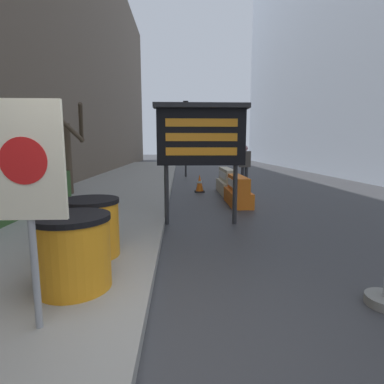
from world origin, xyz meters
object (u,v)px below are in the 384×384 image
at_px(jersey_barrier_cream, 227,182).
at_px(pedestrian_worker, 245,163).
at_px(barrel_drum_middle, 91,227).
at_px(traffic_cone_near, 200,183).
at_px(traffic_light_near_curb, 186,123).
at_px(message_board, 201,136).
at_px(barrel_drum_foreground, 73,252).
at_px(jersey_barrier_orange_near, 238,192).
at_px(warning_sign, 26,176).

xyz_separation_m(jersey_barrier_cream, pedestrian_worker, (1.01, 1.66, 0.63)).
bearing_deg(barrel_drum_middle, traffic_cone_near, 73.80).
bearing_deg(traffic_light_near_curb, message_board, -89.37).
bearing_deg(message_board, traffic_light_near_curb, 90.63).
bearing_deg(pedestrian_worker, traffic_light_near_curb, 120.72).
xyz_separation_m(barrel_drum_foreground, message_board, (1.64, 3.28, 1.36)).
relative_size(message_board, traffic_cone_near, 3.94).
xyz_separation_m(barrel_drum_foreground, pedestrian_worker, (3.91, 9.29, 0.47)).
height_order(jersey_barrier_orange_near, pedestrian_worker, pedestrian_worker).
bearing_deg(traffic_cone_near, barrel_drum_middle, -106.20).
bearing_deg(traffic_cone_near, pedestrian_worker, 32.94).
bearing_deg(barrel_drum_foreground, pedestrian_worker, 67.15).
distance_m(barrel_drum_foreground, pedestrian_worker, 10.09).
height_order(message_board, pedestrian_worker, message_board).
bearing_deg(message_board, traffic_cone_near, 86.54).
bearing_deg(jersey_barrier_cream, traffic_cone_near, 159.16).
bearing_deg(message_board, barrel_drum_foreground, -116.61).
bearing_deg(barrel_drum_foreground, jersey_barrier_orange_near, 62.10).
bearing_deg(jersey_barrier_cream, barrel_drum_foreground, -110.81).
distance_m(message_board, pedestrian_worker, 6.49).
relative_size(barrel_drum_middle, warning_sign, 0.43).
height_order(warning_sign, message_board, message_board).
relative_size(barrel_drum_foreground, jersey_barrier_orange_near, 0.50).
bearing_deg(traffic_light_near_curb, traffic_cone_near, -85.98).
height_order(message_board, traffic_light_near_curb, traffic_light_near_curb).
xyz_separation_m(message_board, jersey_barrier_cream, (1.26, 4.35, -1.52)).
relative_size(warning_sign, jersey_barrier_orange_near, 1.15).
bearing_deg(barrel_drum_foreground, jersey_barrier_cream, 69.19).
relative_size(barrel_drum_foreground, traffic_light_near_curb, 0.20).
distance_m(warning_sign, jersey_barrier_cream, 8.97).
bearing_deg(traffic_cone_near, jersey_barrier_orange_near, -68.94).
height_order(warning_sign, traffic_light_near_curb, traffic_light_near_curb).
bearing_deg(traffic_cone_near, warning_sign, -102.78).
distance_m(warning_sign, message_board, 4.41).
height_order(barrel_drum_middle, jersey_barrier_cream, barrel_drum_middle).
distance_m(barrel_drum_middle, jersey_barrier_cream, 7.28).
bearing_deg(jersey_barrier_orange_near, traffic_light_near_curb, 99.47).
relative_size(barrel_drum_foreground, barrel_drum_middle, 1.00).
distance_m(jersey_barrier_cream, traffic_light_near_curb, 6.75).
height_order(barrel_drum_foreground, message_board, message_board).
relative_size(barrel_drum_middle, jersey_barrier_orange_near, 0.50).
xyz_separation_m(barrel_drum_middle, jersey_barrier_orange_near, (3.01, 4.47, -0.19)).
relative_size(barrel_drum_foreground, message_board, 0.32).
relative_size(warning_sign, pedestrian_worker, 1.11).
bearing_deg(traffic_light_near_curb, jersey_barrier_cream, -77.26).
bearing_deg(jersey_barrier_orange_near, barrel_drum_middle, -123.90).
xyz_separation_m(jersey_barrier_orange_near, pedestrian_worker, (1.01, 3.81, 0.66)).
relative_size(message_board, jersey_barrier_orange_near, 1.55).
distance_m(message_board, traffic_cone_near, 5.00).
distance_m(message_board, traffic_light_near_curb, 10.48).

